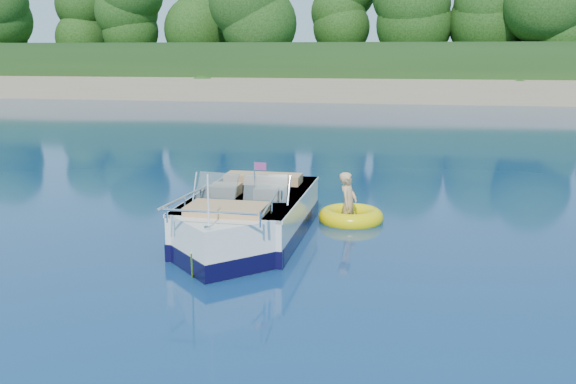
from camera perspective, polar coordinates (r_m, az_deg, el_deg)
ground at (r=9.16m, az=6.14°, el=-9.30°), size 160.00×160.00×0.00m
shoreline at (r=72.31m, az=10.35°, el=10.31°), size 170.00×59.00×6.00m
treeline at (r=49.56m, az=10.34°, el=14.73°), size 150.00×7.12×8.19m
motorboat at (r=11.66m, az=-3.73°, el=-2.64°), size 2.02×5.52×1.84m
tow_tube at (r=13.09m, az=5.61°, el=-2.20°), size 1.42×1.42×0.35m
boy at (r=13.03m, az=5.38°, el=-2.68°), size 0.47×0.79×1.44m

